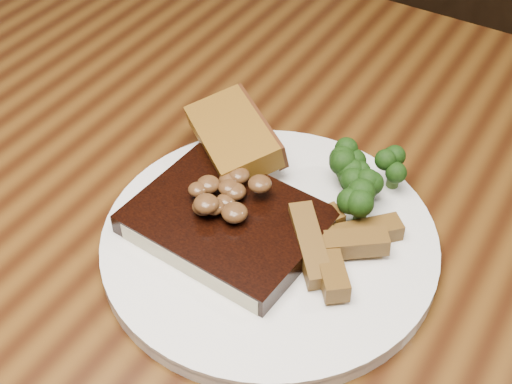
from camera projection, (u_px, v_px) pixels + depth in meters
The scene contains 9 objects.
dining_table at pixel (244, 285), 0.72m from camera, with size 1.60×0.90×0.75m.
chair_far at pixel (491, 84), 1.20m from camera, with size 0.59×0.59×0.95m.
plate at pixel (269, 243), 0.62m from camera, with size 0.29×0.29×0.01m, color white.
steak at pixel (228, 223), 0.62m from camera, with size 0.16×0.12×0.02m, color black.
steak_bone at pixel (192, 266), 0.59m from camera, with size 0.14×0.01×0.02m, color beige.
mushroom_pile at pixel (226, 193), 0.61m from camera, with size 0.06×0.06×0.03m, color #53341A, non-canonical shape.
garlic_bread at pixel (233, 152), 0.69m from camera, with size 0.11×0.06×0.02m, color #8A6119.
potato_wedges at pixel (355, 252), 0.59m from camera, with size 0.10×0.10×0.02m, color brown, non-canonical shape.
broccoli_cluster at pixel (366, 183), 0.64m from camera, with size 0.07×0.07×0.04m, color #17350C, non-canonical shape.
Camera 1 is at (0.25, -0.38, 1.22)m, focal length 50.00 mm.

